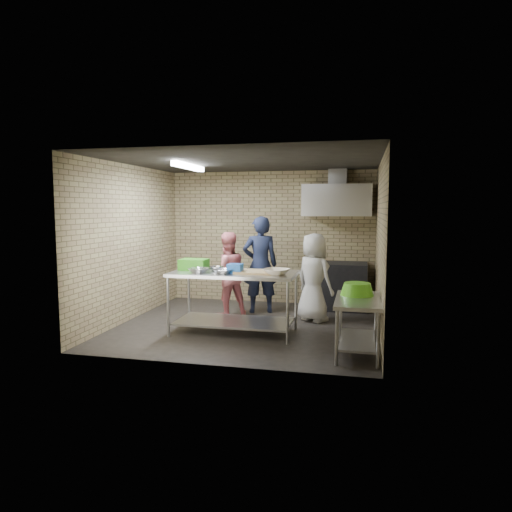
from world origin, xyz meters
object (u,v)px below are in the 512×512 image
(stove, at_px, (335,286))
(green_basin, at_px, (357,289))
(side_counter, at_px, (358,326))
(prep_table, at_px, (234,303))
(green_crate, at_px, (194,264))
(woman_pink, at_px, (227,274))
(bottle_green, at_px, (361,205))
(blue_tub, at_px, (235,268))
(woman_white, at_px, (314,277))
(man_navy, at_px, (260,265))

(stove, bearing_deg, green_basin, -80.24)
(side_counter, bearing_deg, prep_table, 161.92)
(green_crate, distance_m, woman_pink, 1.08)
(green_basin, relative_size, woman_pink, 0.30)
(side_counter, xyz_separation_m, green_basin, (-0.02, 0.25, 0.46))
(green_crate, height_order, bottle_green, bottle_green)
(green_basin, bearing_deg, green_crate, 169.24)
(stove, distance_m, blue_tub, 2.70)
(blue_tub, xyz_separation_m, woman_white, (1.09, 1.16, -0.27))
(green_basin, bearing_deg, bottle_green, 89.58)
(green_basin, bearing_deg, prep_table, 168.86)
(side_counter, relative_size, green_basin, 2.61)
(green_basin, distance_m, woman_white, 1.62)
(bottle_green, height_order, woman_pink, bottle_green)
(prep_table, height_order, woman_white, woman_white)
(prep_table, bearing_deg, blue_tub, -63.43)
(stove, xyz_separation_m, woman_white, (-0.31, -1.07, 0.31))
(man_navy, height_order, woman_white, man_navy)
(man_navy, xyz_separation_m, woman_pink, (-0.53, -0.38, -0.14))
(green_crate, distance_m, green_basin, 2.63)
(woman_pink, bearing_deg, prep_table, 77.08)
(prep_table, distance_m, woman_white, 1.58)
(bottle_green, relative_size, man_navy, 0.08)
(prep_table, xyz_separation_m, man_navy, (0.09, 1.51, 0.42))
(stove, bearing_deg, woman_pink, -152.04)
(prep_table, bearing_deg, side_counter, -18.08)
(prep_table, height_order, woman_pink, woman_pink)
(prep_table, relative_size, man_navy, 1.07)
(prep_table, distance_m, side_counter, 2.00)
(bottle_green, bearing_deg, blue_tub, -126.81)
(blue_tub, height_order, woman_pink, woman_pink)
(side_counter, distance_m, blue_tub, 2.03)
(prep_table, distance_m, blue_tub, 0.56)
(bottle_green, bearing_deg, stove, -151.93)
(green_crate, bearing_deg, bottle_green, 40.89)
(green_crate, relative_size, bottle_green, 2.86)
(stove, height_order, woman_pink, woman_pink)
(stove, distance_m, green_basin, 2.57)
(prep_table, distance_m, bottle_green, 3.40)
(green_basin, height_order, man_navy, man_navy)
(side_counter, relative_size, woman_pink, 0.79)
(stove, bearing_deg, blue_tub, -122.10)
(prep_table, height_order, blue_tub, blue_tub)
(blue_tub, xyz_separation_m, woman_pink, (-0.49, 1.23, -0.27))
(stove, xyz_separation_m, bottle_green, (0.45, 0.24, 1.57))
(green_crate, bearing_deg, woman_pink, 75.68)
(green_crate, distance_m, blue_tub, 0.78)
(woman_white, bearing_deg, blue_tub, 84.06)
(green_crate, xyz_separation_m, green_basin, (2.58, -0.49, -0.22))
(green_crate, relative_size, woman_white, 0.28)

